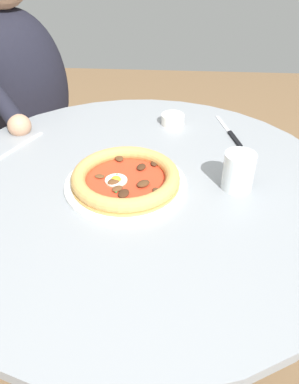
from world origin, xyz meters
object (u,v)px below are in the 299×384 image
(dining_table, at_px, (139,239))
(water_glass, at_px, (238,172))
(ramekin_capers, at_px, (173,119))
(diner_person, at_px, (32,141))
(cafe_chair_diner, at_px, (19,130))
(fork_utensil, at_px, (20,146))
(steak_knife, at_px, (232,135))
(pizza_on_plate, at_px, (126,179))

(dining_table, xyz_separation_m, water_glass, (-0.00, 0.24, 0.23))
(ramekin_capers, distance_m, diner_person, 0.65)
(dining_table, xyz_separation_m, cafe_chair_diner, (-0.67, -0.58, -0.03))
(dining_table, distance_m, fork_utensil, 0.43)
(dining_table, distance_m, steak_knife, 0.41)
(steak_knife, bearing_deg, water_glass, -3.56)
(ramekin_capers, height_order, cafe_chair_diner, cafe_chair_diner)
(dining_table, relative_size, water_glass, 11.25)
(water_glass, bearing_deg, pizza_on_plate, -86.16)
(water_glass, distance_m, cafe_chair_diner, 1.08)
(pizza_on_plate, bearing_deg, fork_utensil, -118.12)
(dining_table, distance_m, cafe_chair_diner, 0.88)
(diner_person, distance_m, cafe_chair_diner, 0.14)
(ramekin_capers, distance_m, cafe_chair_diner, 0.77)
(pizza_on_plate, height_order, diner_person, diner_person)
(dining_table, relative_size, ramekin_capers, 14.62)
(fork_utensil, relative_size, diner_person, 0.14)
(ramekin_capers, relative_size, cafe_chair_diner, 0.08)
(ramekin_capers, xyz_separation_m, diner_person, (-0.23, -0.56, -0.23))
(pizza_on_plate, relative_size, diner_person, 0.25)
(diner_person, bearing_deg, steak_knife, 68.07)
(dining_table, xyz_separation_m, ramekin_capers, (-0.33, 0.08, 0.20))
(water_glass, distance_m, ramekin_capers, 0.36)
(steak_knife, bearing_deg, dining_table, -43.99)
(pizza_on_plate, distance_m, fork_utensil, 0.37)
(pizza_on_plate, bearing_deg, water_glass, 93.84)
(fork_utensil, bearing_deg, diner_person, -161.54)
(fork_utensil, xyz_separation_m, diner_person, (-0.40, -0.13, -0.21))
(dining_table, height_order, water_glass, water_glass)
(ramekin_capers, distance_m, fork_utensil, 0.46)
(steak_knife, height_order, cafe_chair_diner, cafe_chair_diner)
(pizza_on_plate, xyz_separation_m, cafe_chair_diner, (-0.68, -0.55, -0.24))
(diner_person, bearing_deg, cafe_chair_diner, -139.91)
(steak_knife, distance_m, cafe_chair_diner, 0.95)
(water_glass, xyz_separation_m, steak_knife, (-0.26, 0.02, -0.04))
(pizza_on_plate, xyz_separation_m, steak_knife, (-0.28, 0.28, -0.02))
(ramekin_capers, bearing_deg, water_glass, 26.23)
(ramekin_capers, relative_size, fork_utensil, 0.42)
(dining_table, height_order, diner_person, diner_person)
(cafe_chair_diner, bearing_deg, fork_utensil, 23.87)
(diner_person, bearing_deg, pizza_on_plate, 38.48)
(steak_knife, xyz_separation_m, cafe_chair_diner, (-0.41, -0.83, -0.22))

